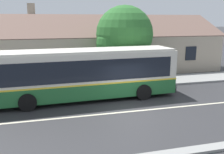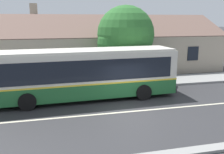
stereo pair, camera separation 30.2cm
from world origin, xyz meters
The scene contains 7 objects.
ground_plane centered at (0.00, 0.00, 0.00)m, with size 300.00×300.00×0.00m, color #2D2D30.
sidewalk_far centered at (0.00, 6.00, 0.07)m, with size 60.00×3.00×0.15m, color gray.
curb_near centered at (0.00, -4.75, 0.06)m, with size 60.00×0.50×0.12m, color gray.
lane_divider_stripe centered at (0.00, 0.00, 0.00)m, with size 60.00×0.16×0.01m, color beige.
community_building centered at (0.46, 12.92, 1.86)m, with size 23.51×9.31×6.53m.
transit_bus centered at (-2.56, 2.90, 1.71)m, with size 12.12×3.07×3.17m.
street_tree_primary centered at (1.34, 6.97, 3.65)m, with size 4.65×4.59×6.13m.
Camera 2 is at (-4.34, -12.43, 4.97)m, focal length 40.00 mm.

